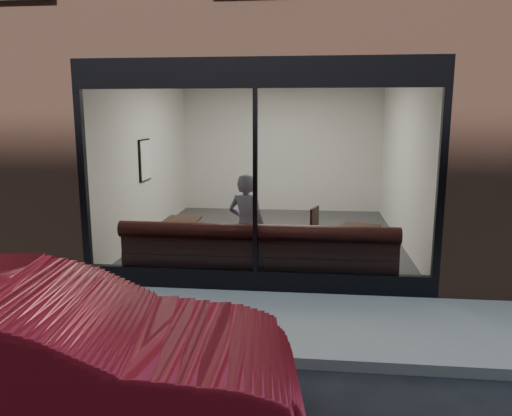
# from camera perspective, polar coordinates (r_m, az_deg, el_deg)

# --- Properties ---
(ground) EXTENTS (120.00, 120.00, 0.00)m
(ground) POSITION_cam_1_polar(r_m,az_deg,el_deg) (5.31, -2.63, -17.06)
(ground) COLOR black
(ground) RESTS_ON ground
(sidewalk_near) EXTENTS (40.00, 2.00, 0.01)m
(sidewalk_near) POSITION_cam_1_polar(r_m,az_deg,el_deg) (6.20, -1.18, -12.71)
(sidewalk_near) COLOR gray
(sidewalk_near) RESTS_ON ground
(kerb_near) EXTENTS (40.00, 0.10, 0.12)m
(kerb_near) POSITION_cam_1_polar(r_m,az_deg,el_deg) (5.24, -2.73, -16.73)
(kerb_near) COLOR gray
(kerb_near) RESTS_ON ground
(host_building_pier_left) EXTENTS (2.50, 12.00, 3.20)m
(host_building_pier_left) POSITION_cam_1_polar(r_m,az_deg,el_deg) (13.44, -13.38, 6.79)
(host_building_pier_left) COLOR brown
(host_building_pier_left) RESTS_ON ground
(host_building_pier_right) EXTENTS (2.50, 12.00, 3.20)m
(host_building_pier_right) POSITION_cam_1_polar(r_m,az_deg,el_deg) (13.02, 19.73, 6.33)
(host_building_pier_right) COLOR brown
(host_building_pier_right) RESTS_ON ground
(host_building_backfill) EXTENTS (5.00, 6.00, 3.20)m
(host_building_backfill) POSITION_cam_1_polar(r_m,az_deg,el_deg) (15.68, 3.57, 7.60)
(host_building_backfill) COLOR brown
(host_building_backfill) RESTS_ON ground
(cafe_floor) EXTENTS (6.00, 6.00, 0.00)m
(cafe_floor) POSITION_cam_1_polar(r_m,az_deg,el_deg) (9.97, 1.80, -3.46)
(cafe_floor) COLOR #2D2D30
(cafe_floor) RESTS_ON ground
(cafe_ceiling) EXTENTS (6.00, 6.00, 0.00)m
(cafe_ceiling) POSITION_cam_1_polar(r_m,az_deg,el_deg) (9.69, 1.91, 15.02)
(cafe_ceiling) COLOR white
(cafe_ceiling) RESTS_ON host_building_upper
(cafe_wall_back) EXTENTS (5.00, 0.00, 5.00)m
(cafe_wall_back) POSITION_cam_1_polar(r_m,az_deg,el_deg) (12.68, 2.91, 6.84)
(cafe_wall_back) COLOR silver
(cafe_wall_back) RESTS_ON ground
(cafe_wall_left) EXTENTS (0.00, 6.00, 6.00)m
(cafe_wall_left) POSITION_cam_1_polar(r_m,az_deg,el_deg) (10.20, -12.30, 5.63)
(cafe_wall_left) COLOR silver
(cafe_wall_left) RESTS_ON ground
(cafe_wall_right) EXTENTS (0.00, 6.00, 6.00)m
(cafe_wall_right) POSITION_cam_1_polar(r_m,az_deg,el_deg) (9.83, 16.54, 5.24)
(cafe_wall_right) COLOR silver
(cafe_wall_right) RESTS_ON ground
(storefront_kick) EXTENTS (5.00, 0.10, 0.30)m
(storefront_kick) POSITION_cam_1_polar(r_m,az_deg,el_deg) (7.12, -0.08, -8.29)
(storefront_kick) COLOR black
(storefront_kick) RESTS_ON ground
(storefront_header) EXTENTS (5.00, 0.10, 0.40)m
(storefront_header) POSITION_cam_1_polar(r_m,az_deg,el_deg) (6.75, -0.08, 15.23)
(storefront_header) COLOR black
(storefront_header) RESTS_ON host_building_upper
(storefront_mullion) EXTENTS (0.06, 0.10, 2.50)m
(storefront_mullion) POSITION_cam_1_polar(r_m,az_deg,el_deg) (6.79, -0.08, 2.94)
(storefront_mullion) COLOR black
(storefront_mullion) RESTS_ON storefront_kick
(storefront_glass) EXTENTS (4.80, 0.00, 4.80)m
(storefront_glass) POSITION_cam_1_polar(r_m,az_deg,el_deg) (6.76, -0.11, 2.90)
(storefront_glass) COLOR white
(storefront_glass) RESTS_ON storefront_kick
(banquette) EXTENTS (4.00, 0.55, 0.45)m
(banquette) POSITION_cam_1_polar(r_m,az_deg,el_deg) (7.47, 0.26, -6.75)
(banquette) COLOR #321812
(banquette) RESTS_ON cafe_floor
(person) EXTENTS (0.67, 0.54, 1.60)m
(person) POSITION_cam_1_polar(r_m,az_deg,el_deg) (7.56, -1.10, -2.04)
(person) COLOR #91A2BC
(person) RESTS_ON cafe_floor
(cafe_table_left) EXTENTS (0.56, 0.56, 0.04)m
(cafe_table_left) POSITION_cam_1_polar(r_m,az_deg,el_deg) (8.36, -8.40, -1.32)
(cafe_table_left) COLOR #2F2012
(cafe_table_left) RESTS_ON cafe_floor
(cafe_table_right) EXTENTS (0.71, 0.71, 0.04)m
(cafe_table_right) POSITION_cam_1_polar(r_m,az_deg,el_deg) (7.87, 11.71, -2.19)
(cafe_table_right) COLOR #2F2012
(cafe_table_right) RESTS_ON cafe_floor
(cafe_chair_right) EXTENTS (0.49, 0.49, 0.04)m
(cafe_chair_right) POSITION_cam_1_polar(r_m,az_deg,el_deg) (8.49, 5.39, -4.53)
(cafe_chair_right) COLOR #2F2012
(cafe_chair_right) RESTS_ON cafe_floor
(wall_poster) EXTENTS (0.02, 0.57, 0.75)m
(wall_poster) POSITION_cam_1_polar(r_m,az_deg,el_deg) (9.97, -12.49, 5.37)
(wall_poster) COLOR white
(wall_poster) RESTS_ON cafe_wall_left
(parked_car) EXTENTS (4.16, 1.95, 1.32)m
(parked_car) POSITION_cam_1_polar(r_m,az_deg,el_deg) (4.18, -24.67, -16.07)
(parked_car) COLOR #B01727
(parked_car) RESTS_ON ground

